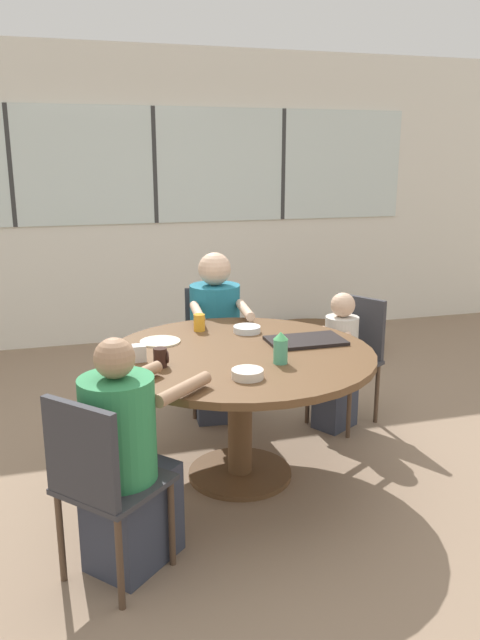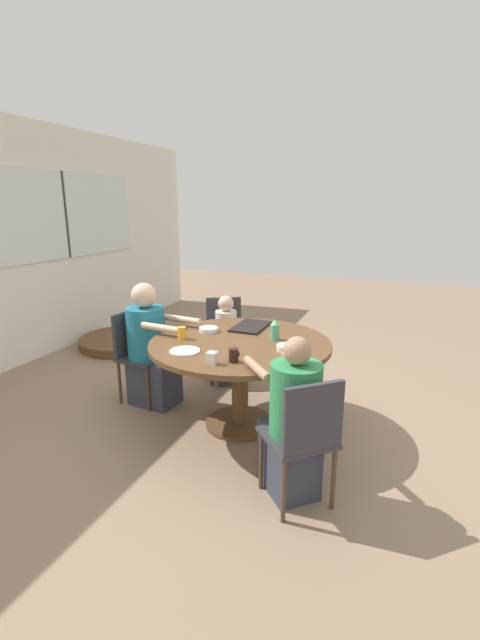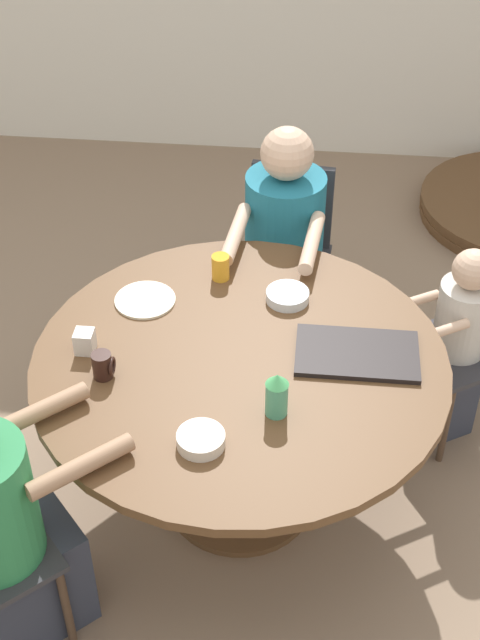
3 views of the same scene
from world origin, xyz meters
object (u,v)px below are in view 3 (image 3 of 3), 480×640
(person_woman_green_shirt, at_px, (6,537))
(person_man_blue_shirt, at_px, (282,262))
(juice_glass, at_px, (221,267))
(milk_carton_small, at_px, (85,341))
(coffee_mug, at_px, (103,365))
(sippy_cup, at_px, (277,394))
(chair_for_man_blue_shirt, at_px, (288,240))
(person_toddler, at_px, (451,354))
(bowl_cereal, at_px, (201,440))
(bowl_white_shallow, at_px, (287,296))

(person_woman_green_shirt, height_order, person_man_blue_shirt, person_man_blue_shirt)
(juice_glass, relative_size, milk_carton_small, 1.20)
(person_woman_green_shirt, bearing_deg, coffee_mug, 111.93)
(sippy_cup, distance_m, milk_carton_small, 0.74)
(coffee_mug, bearing_deg, chair_for_man_blue_shirt, 65.33)
(chair_for_man_blue_shirt, distance_m, person_woman_green_shirt, 1.93)
(coffee_mug, bearing_deg, person_woman_green_shirt, -115.93)
(person_man_blue_shirt, relative_size, juice_glass, 11.12)
(person_toddler, xyz_separation_m, milk_carton_small, (-1.39, -0.50, 0.37))
(milk_carton_small, distance_m, bowl_cereal, 0.63)
(coffee_mug, height_order, sippy_cup, sippy_cup)
(person_toddler, distance_m, milk_carton_small, 1.52)
(bowl_cereal, bearing_deg, juice_glass, 92.67)
(person_man_blue_shirt, height_order, sippy_cup, person_man_blue_shirt)
(sippy_cup, relative_size, bowl_cereal, 1.09)
(milk_carton_small, relative_size, bowl_white_shallow, 0.52)
(milk_carton_small, xyz_separation_m, bowl_white_shallow, (0.70, 0.37, -0.02))
(person_man_blue_shirt, height_order, person_toddler, person_man_blue_shirt)
(person_woman_green_shirt, bearing_deg, bowl_cereal, 67.17)
(juice_glass, bearing_deg, coffee_mug, -118.87)
(chair_for_man_blue_shirt, distance_m, bowl_white_shallow, 0.80)
(sippy_cup, xyz_separation_m, bowl_white_shallow, (0.00, 0.61, -0.07))
(person_man_blue_shirt, bearing_deg, person_woman_green_shirt, 68.97)
(person_woman_green_shirt, xyz_separation_m, bowl_cereal, (0.62, 0.22, 0.30))
(person_toddler, distance_m, sippy_cup, 1.09)
(person_woman_green_shirt, height_order, sippy_cup, person_woman_green_shirt)
(coffee_mug, height_order, bowl_white_shallow, coffee_mug)
(person_woman_green_shirt, distance_m, bowl_cereal, 0.72)
(coffee_mug, bearing_deg, person_toddler, 25.71)
(milk_carton_small, height_order, bowl_cereal, milk_carton_small)
(coffee_mug, relative_size, bowl_white_shallow, 0.60)
(person_woman_green_shirt, height_order, coffee_mug, person_woman_green_shirt)
(sippy_cup, bearing_deg, person_man_blue_shirt, 92.39)
(chair_for_man_blue_shirt, distance_m, person_toddler, 0.96)
(sippy_cup, bearing_deg, bowl_white_shallow, 89.87)
(milk_carton_small, bearing_deg, chair_for_man_blue_shirt, 59.22)
(bowl_white_shallow, relative_size, bowl_cereal, 1.06)
(juice_glass, bearing_deg, milk_carton_small, -131.71)
(person_woman_green_shirt, relative_size, coffee_mug, 10.86)
(milk_carton_small, bearing_deg, sippy_cup, -19.07)
(bowl_cereal, bearing_deg, sippy_cup, 35.98)
(sippy_cup, bearing_deg, juice_glass, 110.46)
(bowl_cereal, bearing_deg, coffee_mug, 142.99)
(person_toddler, bearing_deg, milk_carton_small, 79.35)
(sippy_cup, height_order, juice_glass, sippy_cup)
(person_man_blue_shirt, distance_m, person_toddler, 0.87)
(sippy_cup, xyz_separation_m, juice_glass, (-0.27, 0.73, -0.03))
(person_woman_green_shirt, distance_m, bowl_white_shallow, 1.34)
(person_man_blue_shirt, xyz_separation_m, juice_glass, (-0.22, -0.47, 0.29))
(chair_for_man_blue_shirt, bearing_deg, person_man_blue_shirt, 90.00)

